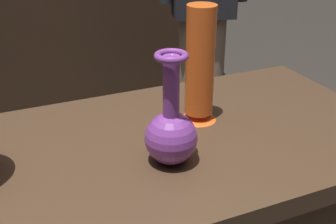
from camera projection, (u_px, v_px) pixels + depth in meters
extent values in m
cube|color=#422D1E|center=(165.00, 148.00, 1.08)|extent=(1.20, 0.64, 0.05)
cube|color=#382619|center=(42.00, 37.00, 3.02)|extent=(2.60, 0.40, 0.95)
sphere|color=#7A388E|center=(171.00, 138.00, 0.95)|extent=(0.12, 0.12, 0.12)
cylinder|color=#7A388E|center=(171.00, 88.00, 0.90)|extent=(0.04, 0.04, 0.14)
torus|color=#7A388E|center=(171.00, 56.00, 0.87)|extent=(0.07, 0.07, 0.01)
cone|color=#E55B1E|center=(198.00, 115.00, 1.16)|extent=(0.10, 0.10, 0.02)
cylinder|color=#E55B1E|center=(200.00, 61.00, 1.09)|extent=(0.08, 0.08, 0.29)
cylinder|color=#846B56|center=(213.00, 83.00, 2.47)|extent=(0.11, 0.11, 0.78)
cylinder|color=#846B56|center=(188.00, 85.00, 2.45)|extent=(0.11, 0.11, 0.78)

